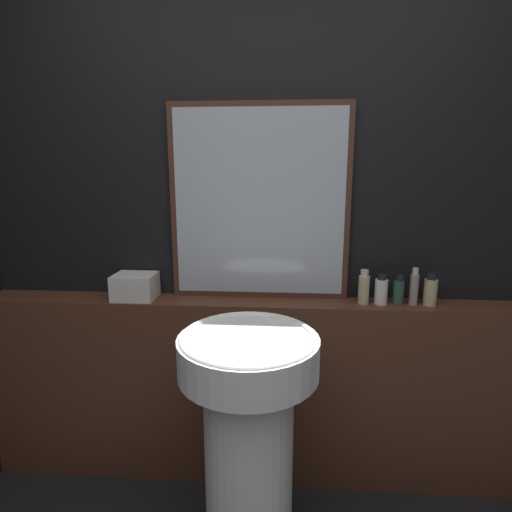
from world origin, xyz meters
TOP-DOWN VIEW (x-y plane):
  - wall_back at (0.00, 1.65)m, footprint 8.00×0.06m
  - vanity_counter at (0.00, 1.53)m, footprint 2.63×0.17m
  - pedestal_sink at (-0.05, 1.09)m, footprint 0.49×0.49m
  - mirror at (-0.05, 1.60)m, footprint 0.80×0.03m
  - towel_stack at (-0.61, 1.53)m, footprint 0.19×0.15m
  - shampoo_bottle at (0.42, 1.53)m, footprint 0.05×0.05m
  - conditioner_bottle at (0.49, 1.53)m, footprint 0.05×0.05m
  - lotion_bottle at (0.57, 1.53)m, footprint 0.05×0.05m
  - body_wash_bottle at (0.63, 1.53)m, footprint 0.04×0.04m
  - hand_soap_bottle at (0.70, 1.53)m, footprint 0.06×0.06m

SIDE VIEW (x-z plane):
  - vanity_counter at x=0.00m, z-range 0.00..0.89m
  - pedestal_sink at x=-0.05m, z-range 0.07..1.00m
  - towel_stack at x=-0.61m, z-range 0.89..1.00m
  - lotion_bottle at x=0.57m, z-range 0.89..1.02m
  - conditioner_bottle at x=0.49m, z-range 0.89..1.02m
  - hand_soap_bottle at x=0.70m, z-range 0.88..1.03m
  - shampoo_bottle at x=0.42m, z-range 0.88..1.04m
  - body_wash_bottle at x=0.63m, z-range 0.88..1.05m
  - wall_back at x=0.00m, z-range 0.00..2.50m
  - mirror at x=-0.05m, z-range 0.89..1.76m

